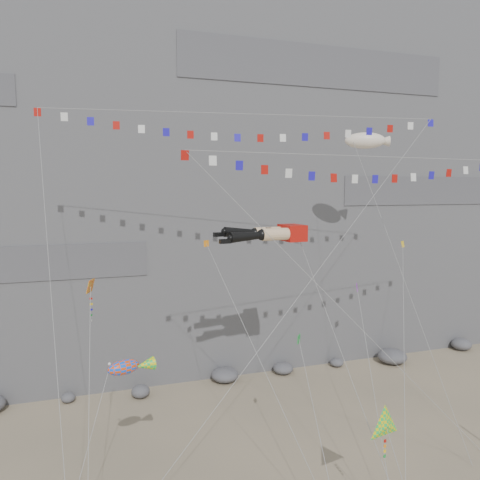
{
  "coord_description": "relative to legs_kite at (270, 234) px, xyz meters",
  "views": [
    {
      "loc": [
        -11.98,
        -23.97,
        18.21
      ],
      "look_at": [
        -1.13,
        9.0,
        14.4
      ],
      "focal_mm": 35.0,
      "sensor_mm": 36.0,
      "label": 1
    }
  ],
  "objects": [
    {
      "name": "small_kite_b",
      "position": [
        5.68,
        -2.25,
        -3.9
      ],
      "size": [
        4.26,
        10.83,
        15.6
      ],
      "color": "purple",
      "rests_on": "ground"
    },
    {
      "name": "talus_boulders",
      "position": [
        -0.08,
        10.97,
        -14.49
      ],
      "size": [
        60.0,
        3.0,
        1.2
      ],
      "primitive_type": null,
      "color": "slate",
      "rests_on": "ground"
    },
    {
      "name": "small_kite_a",
      "position": [
        -4.24,
        0.35,
        -1.04
      ],
      "size": [
        4.7,
        12.67,
        19.3
      ],
      "color": "orange",
      "rests_on": "ground"
    },
    {
      "name": "cliff",
      "position": [
        -0.08,
        25.97,
        9.91
      ],
      "size": [
        80.0,
        28.0,
        50.0
      ],
      "primitive_type": "cube",
      "color": "slate",
      "rests_on": "ground"
    },
    {
      "name": "legs_kite",
      "position": [
        0.0,
        0.0,
        0.0
      ],
      "size": [
        6.57,
        14.84,
        20.39
      ],
      "rotation": [
        0.0,
        0.0,
        0.08
      ],
      "color": "#B4120B",
      "rests_on": "ground"
    },
    {
      "name": "small_kite_d",
      "position": [
        11.02,
        -0.03,
        -1.49
      ],
      "size": [
        9.64,
        13.55,
        21.0
      ],
      "color": "yellow",
      "rests_on": "ground"
    },
    {
      "name": "flag_banner_lower",
      "position": [
        5.3,
        -3.41,
        5.19
      ],
      "size": [
        24.24,
        5.91,
        22.72
      ],
      "color": "#B4120B",
      "rests_on": "ground"
    },
    {
      "name": "delta_kite",
      "position": [
        2.5,
        -10.29,
        -9.28
      ],
      "size": [
        2.29,
        3.27,
        7.24
      ],
      "color": "yellow",
      "rests_on": "ground"
    },
    {
      "name": "harlequin_kite",
      "position": [
        -11.99,
        -4.02,
        -2.18
      ],
      "size": [
        1.48,
        7.28,
        14.48
      ],
      "color": "red",
      "rests_on": "ground"
    },
    {
      "name": "flag_banner_upper",
      "position": [
        -0.86,
        2.01,
        8.37
      ],
      "size": [
        28.12,
        13.81,
        28.98
      ],
      "color": "#B4120B",
      "rests_on": "ground"
    },
    {
      "name": "fish_windsock",
      "position": [
        -10.37,
        -3.8,
        -6.94
      ],
      "size": [
        5.9,
        8.06,
        11.54
      ],
      "color": "#F1460C",
      "rests_on": "ground"
    },
    {
      "name": "small_kite_c",
      "position": [
        0.19,
        -4.51,
        -6.27
      ],
      "size": [
        2.09,
        9.58,
        12.64
      ],
      "color": "#179632",
      "rests_on": "ground"
    },
    {
      "name": "blimp_windsock",
      "position": [
        10.19,
        4.25,
        7.06
      ],
      "size": [
        4.41,
        13.04,
        25.03
      ],
      "color": "#FDEAD0",
      "rests_on": "ground"
    }
  ]
}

